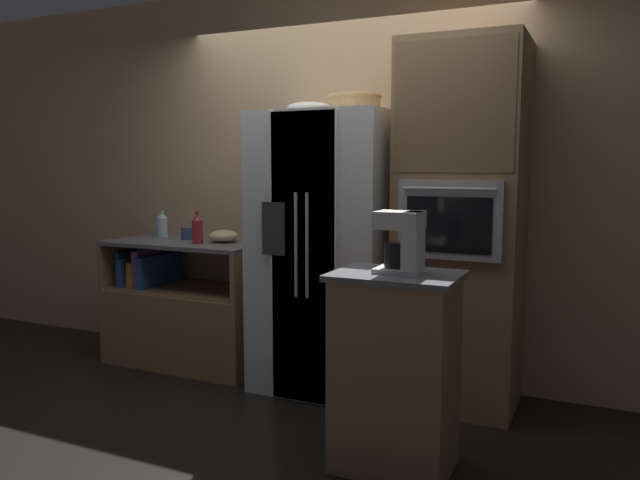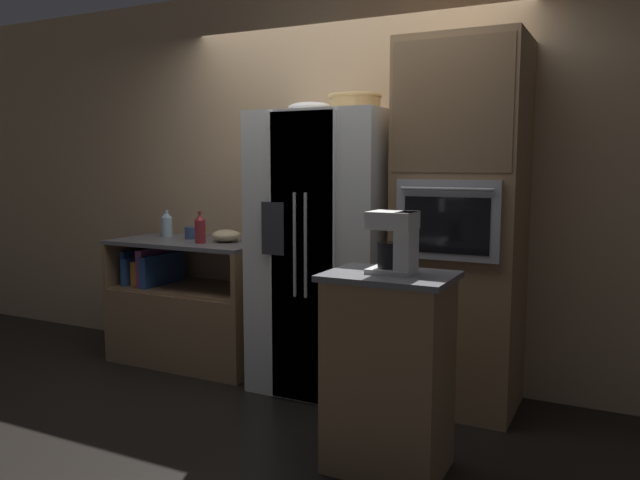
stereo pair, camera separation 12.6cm
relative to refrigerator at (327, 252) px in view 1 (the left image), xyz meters
The scene contains 13 objects.
ground_plane 0.92m from the refrigerator, 135.70° to the right, with size 20.00×20.00×0.00m, color black.
wall_back 0.62m from the refrigerator, 92.96° to the left, with size 12.00×0.06×2.80m.
counter_left 1.31m from the refrigerator, behind, with size 1.21×0.65×0.94m.
refrigerator is the anchor object (origin of this frame).
wall_oven 0.90m from the refrigerator, ahead, with size 0.73×0.66×2.24m.
island_counter 1.27m from the refrigerator, 49.47° to the right, with size 0.61×0.46×0.99m.
wicker_basket 1.00m from the refrigerator, ahead, with size 0.34×0.34×0.11m.
fruit_bowl 0.98m from the refrigerator, 157.71° to the left, with size 0.30×0.30×0.08m.
bottle_tall 1.01m from the refrigerator, behind, with size 0.08×0.08×0.23m.
bottle_short 1.52m from the refrigerator, behind, with size 0.09×0.09×0.21m.
mug 1.22m from the refrigerator, behind, with size 0.13×0.10×0.09m.
mixing_bowl 0.88m from the refrigerator, behind, with size 0.22×0.22×0.09m.
coffee_maker 1.23m from the refrigerator, 48.12° to the right, with size 0.22×0.18×0.30m.
Camera 1 is at (1.71, -3.74, 1.51)m, focal length 35.00 mm.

